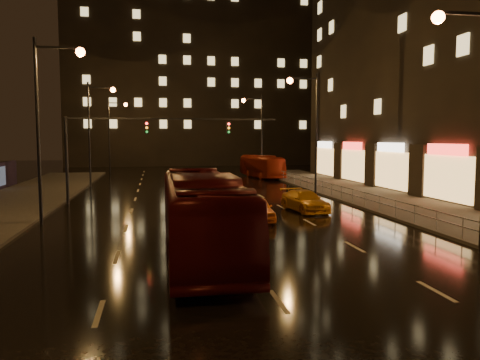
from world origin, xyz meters
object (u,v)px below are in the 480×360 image
object	(u,v)px
taxi_near	(256,208)
bus_curb	(261,166)
bus_red	(202,215)
taxi_far	(305,201)

from	to	relation	value
taxi_near	bus_curb	bearing A→B (deg)	76.99
bus_curb	bus_red	bearing A→B (deg)	-114.49
taxi_far	taxi_near	bearing A→B (deg)	-151.48
bus_red	bus_curb	world-z (taller)	bus_red
taxi_far	bus_curb	bearing A→B (deg)	75.40
bus_red	taxi_far	size ratio (longest dim) A/B	2.60
bus_red	taxi_near	size ratio (longest dim) A/B	2.93
bus_red	bus_curb	xyz separation A→B (m)	(10.65, 35.70, -0.32)
bus_curb	taxi_near	world-z (taller)	bus_curb
bus_red	taxi_near	world-z (taller)	bus_red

